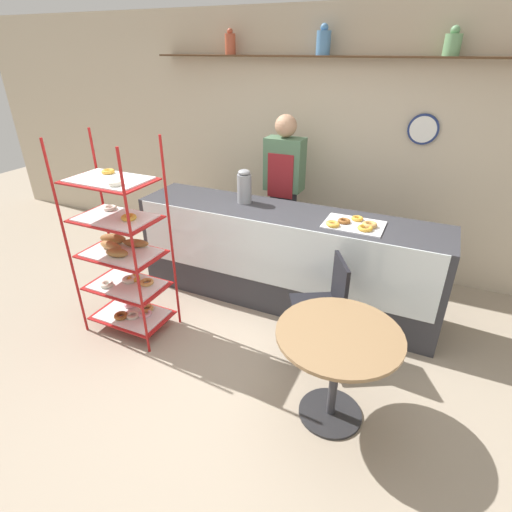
{
  "coord_description": "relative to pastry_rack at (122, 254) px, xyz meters",
  "views": [
    {
      "loc": [
        1.2,
        -2.22,
        2.3
      ],
      "look_at": [
        0.0,
        0.36,
        0.81
      ],
      "focal_mm": 28.0,
      "sensor_mm": 36.0,
      "label": 1
    }
  ],
  "objects": [
    {
      "name": "cafe_chair",
      "position": [
        1.7,
        0.39,
        -0.21
      ],
      "size": [
        0.52,
        0.52,
        0.88
      ],
      "rotation": [
        0.0,
        0.0,
        5.21
      ],
      "color": "black",
      "rests_on": "ground_plane"
    },
    {
      "name": "ground_plane",
      "position": [
        1.1,
        -0.03,
        -0.75
      ],
      "size": [
        14.0,
        14.0,
        0.0
      ],
      "primitive_type": "plane",
      "color": "gray"
    },
    {
      "name": "coffee_carafe",
      "position": [
        0.64,
        1.07,
        0.37
      ],
      "size": [
        0.14,
        0.14,
        0.33
      ],
      "color": "gray",
      "rests_on": "display_counter"
    },
    {
      "name": "donut_tray_counter",
      "position": [
        1.73,
        0.93,
        0.23
      ],
      "size": [
        0.5,
        0.36,
        0.05
      ],
      "color": "silver",
      "rests_on": "display_counter"
    },
    {
      "name": "back_wall",
      "position": [
        1.1,
        2.09,
        0.62
      ],
      "size": [
        10.0,
        0.3,
        2.7
      ],
      "color": "beige",
      "rests_on": "ground_plane"
    },
    {
      "name": "pastry_rack",
      "position": [
        0.0,
        0.0,
        0.0
      ],
      "size": [
        0.73,
        0.48,
        1.73
      ],
      "color": "#A51919",
      "rests_on": "ground_plane"
    },
    {
      "name": "cafe_table",
      "position": [
        1.94,
        -0.22,
        -0.2
      ],
      "size": [
        0.81,
        0.81,
        0.72
      ],
      "color": "#262628",
      "rests_on": "ground_plane"
    },
    {
      "name": "display_counter",
      "position": [
        1.1,
        1.0,
        -0.27
      ],
      "size": [
        2.94,
        0.63,
        0.96
      ],
      "color": "#333338",
      "rests_on": "ground_plane"
    },
    {
      "name": "person_worker",
      "position": [
        0.84,
        1.59,
        0.21
      ],
      "size": [
        0.39,
        0.23,
        1.73
      ],
      "color": "#282833",
      "rests_on": "ground_plane"
    }
  ]
}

